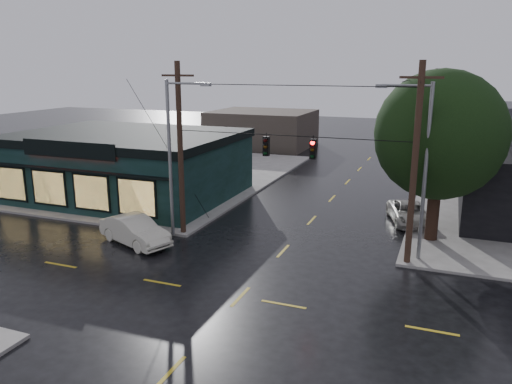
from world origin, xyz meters
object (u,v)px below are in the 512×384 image
at_px(corner_tree, 440,135).
at_px(utility_pole_ne, 407,264).
at_px(sedan_cream, 135,230).
at_px(suv_silver, 409,213).
at_px(utility_pole_nw, 184,234).

height_order(corner_tree, utility_pole_ne, corner_tree).
height_order(sedan_cream, suv_silver, sedan_cream).
xyz_separation_m(corner_tree, suv_silver, (-1.46, 3.15, -5.51)).
bearing_deg(corner_tree, utility_pole_nw, -163.72).
bearing_deg(suv_silver, utility_pole_nw, -167.14).
distance_m(utility_pole_ne, sedan_cream, 14.94).
xyz_separation_m(corner_tree, sedan_cream, (-15.67, -6.56, -5.37)).
bearing_deg(utility_pole_nw, sedan_cream, -124.51).
xyz_separation_m(corner_tree, utility_pole_ne, (-0.96, -4.08, -6.18)).
height_order(utility_pole_nw, suv_silver, utility_pole_nw).
bearing_deg(suv_silver, corner_tree, -82.24).
height_order(utility_pole_ne, suv_silver, utility_pole_ne).
height_order(corner_tree, suv_silver, corner_tree).
bearing_deg(utility_pole_ne, utility_pole_nw, 180.00).
relative_size(corner_tree, utility_pole_nw, 0.95).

